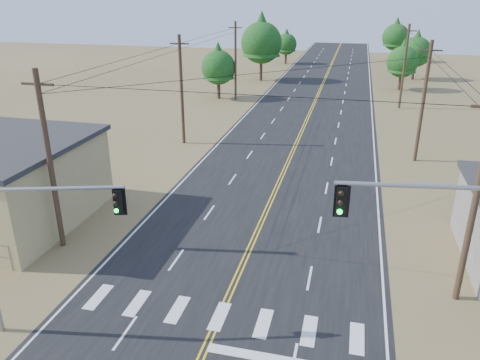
% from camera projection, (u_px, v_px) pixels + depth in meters
% --- Properties ---
extents(road, '(15.00, 200.00, 0.02)m').
position_uv_depth(road, '(290.00, 158.00, 40.71)').
color(road, black).
rests_on(road, ground).
extents(utility_pole_left_near, '(1.80, 0.30, 10.00)m').
position_uv_depth(utility_pole_left_near, '(50.00, 161.00, 24.92)').
color(utility_pole_left_near, '#4C3826').
rests_on(utility_pole_left_near, ground).
extents(utility_pole_left_mid, '(1.80, 0.30, 10.00)m').
position_uv_depth(utility_pole_left_mid, '(182.00, 90.00, 42.92)').
color(utility_pole_left_mid, '#4C3826').
rests_on(utility_pole_left_mid, ground).
extents(utility_pole_left_far, '(1.80, 0.30, 10.00)m').
position_uv_depth(utility_pole_left_far, '(235.00, 60.00, 60.92)').
color(utility_pole_left_far, '#4C3826').
rests_on(utility_pole_left_far, ground).
extents(utility_pole_right_near, '(1.80, 0.30, 10.00)m').
position_uv_depth(utility_pole_right_near, '(476.00, 200.00, 20.26)').
color(utility_pole_right_near, '#4C3826').
rests_on(utility_pole_right_near, ground).
extents(utility_pole_right_mid, '(1.80, 0.30, 10.00)m').
position_uv_depth(utility_pole_right_mid, '(423.00, 102.00, 38.26)').
color(utility_pole_right_mid, '#4C3826').
rests_on(utility_pole_right_mid, ground).
extents(utility_pole_right_far, '(1.80, 0.30, 10.00)m').
position_uv_depth(utility_pole_right_far, '(404.00, 66.00, 56.26)').
color(utility_pole_right_far, '#4C3826').
rests_on(utility_pole_right_far, ground).
extents(signal_mast_left, '(5.68, 1.90, 6.73)m').
position_uv_depth(signal_mast_left, '(24.00, 235.00, 18.45)').
color(signal_mast_left, gray).
rests_on(signal_mast_left, ground).
extents(signal_mast_right, '(6.57, 1.30, 7.49)m').
position_uv_depth(signal_mast_right, '(459.00, 244.00, 16.78)').
color(signal_mast_right, gray).
rests_on(signal_mast_right, ground).
extents(tree_left_near, '(4.50, 4.50, 7.50)m').
position_uv_depth(tree_left_near, '(218.00, 64.00, 61.70)').
color(tree_left_near, '#3F2D1E').
rests_on(tree_left_near, ground).
extents(tree_left_mid, '(6.47, 6.47, 10.78)m').
position_uv_depth(tree_left_mid, '(262.00, 38.00, 73.60)').
color(tree_left_mid, '#3F2D1E').
rests_on(tree_left_mid, ground).
extents(tree_left_far, '(4.13, 4.13, 6.88)m').
position_uv_depth(tree_left_far, '(286.00, 42.00, 92.04)').
color(tree_left_far, '#3F2D1E').
rests_on(tree_left_far, ground).
extents(tree_right_near, '(4.42, 4.42, 7.37)m').
position_uv_depth(tree_right_near, '(403.00, 59.00, 67.07)').
color(tree_right_near, '#3F2D1E').
rests_on(tree_right_near, ground).
extents(tree_right_mid, '(4.80, 4.80, 8.00)m').
position_uv_depth(tree_right_mid, '(416.00, 49.00, 75.21)').
color(tree_right_mid, '#3F2D1E').
rests_on(tree_right_mid, ground).
extents(tree_right_far, '(5.29, 5.29, 8.82)m').
position_uv_depth(tree_right_far, '(396.00, 34.00, 94.49)').
color(tree_right_far, '#3F2D1E').
rests_on(tree_right_far, ground).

